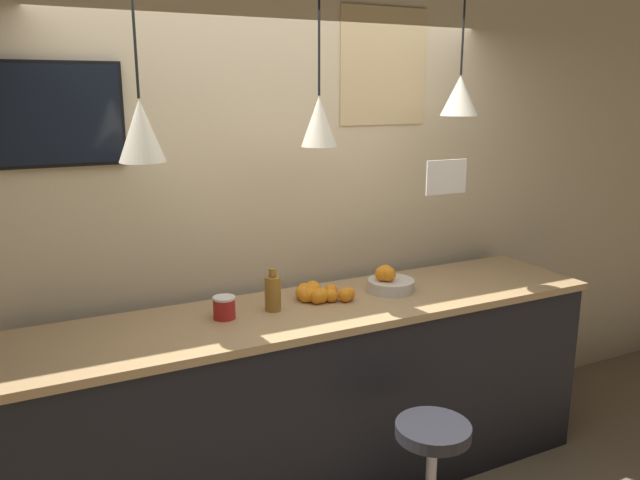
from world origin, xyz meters
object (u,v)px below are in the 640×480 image
Objects in this scene: bar_stool at (431,469)px; fruit_bowl at (389,282)px; juice_bottle at (273,293)px; spread_jar at (224,308)px; mounted_tv at (31,115)px.

fruit_bowl reaches higher than bar_stool.
bar_stool is 1.13m from juice_bottle.
fruit_bowl is 1.17× the size of juice_bottle.
juice_bottle is at bearing 124.04° from bar_stool.
bar_stool is at bearing -44.09° from spread_jar.
mounted_tv reaches higher than fruit_bowl.
spread_jar is at bearing 135.91° from bar_stool.
mounted_tv is at bearing 168.06° from fruit_bowl.
fruit_bowl is at bearing -11.94° from mounted_tv.
spread_jar reaches higher than bar_stool.
fruit_bowl is 1.97m from mounted_tv.
spread_jar is (-0.74, 0.72, 0.68)m from bar_stool.
fruit_bowl is at bearing 0.02° from juice_bottle.
spread_jar is at bearing -25.56° from mounted_tv.
spread_jar is (-0.95, -0.00, 0.00)m from fruit_bowl.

